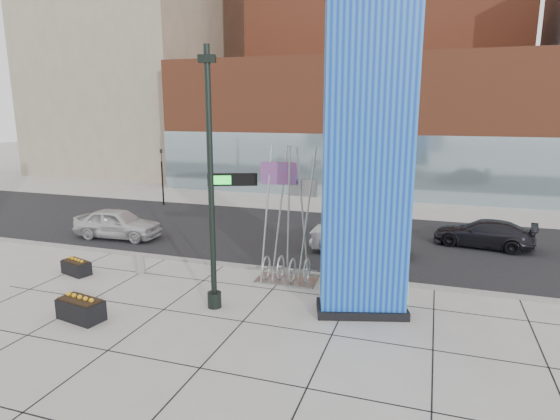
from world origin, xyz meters
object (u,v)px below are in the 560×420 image
(lamp_post, at_px, (212,207))
(car_silver_mid, at_px, (360,238))
(overhead_street_sign, at_px, (227,189))
(blue_pylon, at_px, (367,172))
(car_white_west, at_px, (118,224))
(public_art_sculpture, at_px, (287,247))
(concrete_bollard, at_px, (140,264))

(lamp_post, distance_m, car_silver_mid, 9.28)
(lamp_post, xyz_separation_m, overhead_street_sign, (-0.83, 3.04, 0.07))
(blue_pylon, distance_m, overhead_street_sign, 6.27)
(car_white_west, xyz_separation_m, car_silver_mid, (12.94, 1.30, -0.03))
(lamp_post, height_order, public_art_sculpture, lamp_post)
(lamp_post, bearing_deg, car_white_west, 143.75)
(blue_pylon, height_order, car_white_west, blue_pylon)
(lamp_post, xyz_separation_m, public_art_sculpture, (1.67, 3.23, -2.19))
(car_white_west, bearing_deg, blue_pylon, -114.42)
(public_art_sculpture, distance_m, car_white_west, 11.22)
(public_art_sculpture, xyz_separation_m, car_white_west, (-10.68, 3.37, -0.65))
(blue_pylon, xyz_separation_m, overhead_street_sign, (-5.85, 1.89, -1.19))
(lamp_post, height_order, car_silver_mid, lamp_post)
(lamp_post, height_order, concrete_bollard, lamp_post)
(concrete_bollard, bearing_deg, car_silver_mid, 33.60)
(public_art_sculpture, relative_size, overhead_street_sign, 1.28)
(car_silver_mid, bearing_deg, overhead_street_sign, 134.38)
(blue_pylon, bearing_deg, car_white_west, 142.72)
(public_art_sculpture, bearing_deg, concrete_bollard, -172.50)
(car_white_west, bearing_deg, public_art_sculpture, -110.69)
(car_white_west, distance_m, car_silver_mid, 13.01)
(lamp_post, relative_size, car_silver_mid, 1.89)
(public_art_sculpture, bearing_deg, car_white_west, 160.95)
(public_art_sculpture, bearing_deg, blue_pylon, -33.40)
(concrete_bollard, relative_size, car_silver_mid, 0.16)
(concrete_bollard, height_order, overhead_street_sign, overhead_street_sign)
(lamp_post, distance_m, concrete_bollard, 6.07)
(public_art_sculpture, distance_m, concrete_bollard, 6.45)
(car_silver_mid, bearing_deg, public_art_sculpture, 152.92)
(public_art_sculpture, distance_m, overhead_street_sign, 3.37)
(lamp_post, height_order, overhead_street_sign, lamp_post)
(blue_pylon, distance_m, public_art_sculpture, 5.24)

